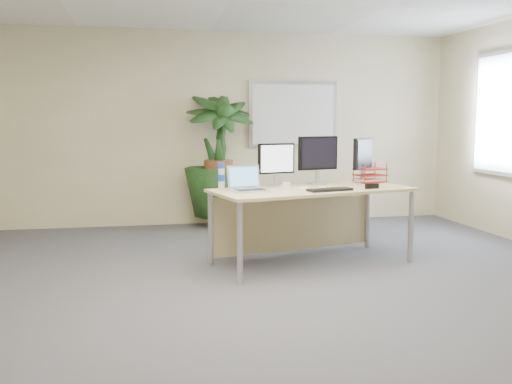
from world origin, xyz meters
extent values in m
plane|color=#47474C|center=(0.00, 0.00, 0.00)|extent=(8.00, 8.00, 0.00)
cube|color=#C8B88D|center=(0.00, 4.00, 1.35)|extent=(7.00, 0.04, 2.70)
cube|color=#B0B1B6|center=(1.20, 3.97, 1.55)|extent=(1.30, 0.03, 0.95)
cube|color=white|center=(1.20, 3.95, 1.55)|extent=(1.20, 0.01, 0.85)
cube|color=#B0B1B6|center=(3.47, 2.30, 1.55)|extent=(0.03, 1.30, 1.55)
cube|color=silver|center=(3.45, 2.30, 1.55)|extent=(0.01, 1.20, 1.45)
cube|color=tan|center=(0.74, 1.46, 0.76)|extent=(2.17, 1.30, 0.03)
cube|color=tan|center=(0.65, 1.85, 0.37)|extent=(1.88, 0.47, 0.63)
cylinder|color=#B1B1B6|center=(-0.11, 0.87, 0.37)|extent=(0.05, 0.05, 0.75)
cylinder|color=#B1B1B6|center=(1.77, 1.32, 0.37)|extent=(0.05, 0.05, 0.75)
cylinder|color=#B1B1B6|center=(-0.28, 1.60, 0.37)|extent=(0.05, 0.05, 0.75)
cylinder|color=#B1B1B6|center=(1.59, 2.06, 0.37)|extent=(0.05, 0.05, 0.75)
imported|color=#163312|center=(0.08, 3.70, 0.75)|extent=(0.97, 0.97, 1.50)
cylinder|color=#B1B1B6|center=(0.42, 1.69, 0.79)|extent=(0.18, 0.18, 0.02)
cylinder|color=#B1B1B6|center=(0.42, 1.69, 0.85)|extent=(0.04, 0.04, 0.11)
cube|color=black|center=(0.42, 1.69, 1.07)|extent=(0.40, 0.13, 0.31)
cube|color=white|center=(0.42, 1.66, 1.07)|extent=(0.36, 0.09, 0.28)
cylinder|color=#B1B1B6|center=(0.91, 1.82, 0.79)|extent=(0.21, 0.21, 0.02)
cylinder|color=#B1B1B6|center=(0.91, 1.82, 0.86)|extent=(0.04, 0.04, 0.13)
cube|color=black|center=(0.91, 1.82, 1.12)|extent=(0.46, 0.15, 0.36)
cube|color=black|center=(0.91, 1.79, 1.12)|extent=(0.41, 0.10, 0.32)
cylinder|color=#B1B1B6|center=(1.45, 1.90, 0.79)|extent=(0.20, 0.20, 0.02)
cylinder|color=#B1B1B6|center=(1.45, 1.90, 0.86)|extent=(0.04, 0.04, 0.12)
cube|color=black|center=(1.45, 1.90, 1.10)|extent=(0.34, 0.35, 0.34)
cube|color=black|center=(1.47, 1.88, 1.10)|extent=(0.28, 0.29, 0.30)
cube|color=silver|center=(0.07, 1.33, 0.79)|extent=(0.39, 0.31, 0.02)
cube|color=black|center=(0.07, 1.32, 0.80)|extent=(0.32, 0.22, 0.00)
cube|color=silver|center=(0.04, 1.48, 0.91)|extent=(0.35, 0.14, 0.23)
cube|color=#5EAEF2|center=(0.04, 1.47, 0.91)|extent=(0.30, 0.11, 0.18)
cube|color=black|center=(0.85, 1.24, 0.79)|extent=(0.48, 0.25, 0.03)
cylinder|color=white|center=(0.44, 1.34, 0.82)|extent=(0.07, 0.07, 0.08)
torus|color=white|center=(0.40, 1.34, 0.82)|extent=(0.06, 0.02, 0.06)
cube|color=white|center=(0.73, 1.41, 0.78)|extent=(0.29, 0.22, 0.01)
cylinder|color=orange|center=(0.74, 1.43, 0.80)|extent=(0.13, 0.09, 0.01)
cylinder|color=yellow|center=(0.94, 1.44, 0.79)|extent=(0.12, 0.06, 0.02)
cylinder|color=silver|center=(-0.17, 1.60, 0.88)|extent=(0.07, 0.07, 0.21)
cylinder|color=blue|center=(-0.17, 1.60, 1.01)|extent=(0.06, 0.06, 0.06)
cylinder|color=blue|center=(-0.17, 1.60, 0.89)|extent=(0.07, 0.07, 0.07)
cube|color=#B02315|center=(1.54, 1.89, 0.79)|extent=(0.37, 0.31, 0.01)
cube|color=#B02315|center=(1.54, 1.89, 0.86)|extent=(0.37, 0.31, 0.01)
cube|color=#B02315|center=(1.54, 1.89, 0.93)|extent=(0.37, 0.31, 0.01)
cube|color=white|center=(1.54, 1.89, 0.81)|extent=(0.33, 0.27, 0.02)
cube|color=black|center=(1.33, 1.34, 0.80)|extent=(0.15, 0.07, 0.05)
camera|label=1|loc=(-0.94, -4.05, 1.46)|focal=40.00mm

